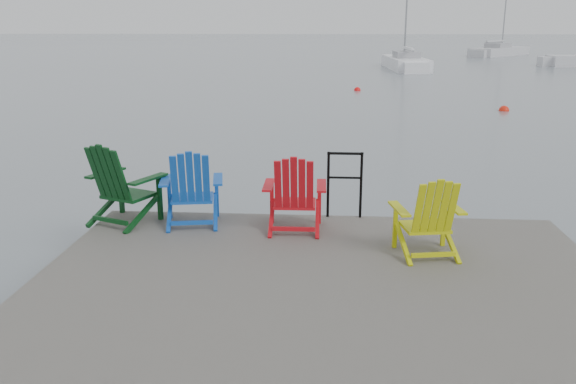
# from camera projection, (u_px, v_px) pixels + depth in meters

# --- Properties ---
(ground) EXTENTS (400.00, 400.00, 0.00)m
(ground) POSITION_uv_depth(u_px,v_px,m) (321.00, 338.00, 6.09)
(ground) COLOR slate
(ground) RESTS_ON ground
(dock) EXTENTS (6.00, 5.00, 1.40)m
(dock) POSITION_uv_depth(u_px,v_px,m) (322.00, 307.00, 6.00)
(dock) COLOR #2E2C29
(dock) RESTS_ON ground
(handrail) EXTENTS (0.48, 0.04, 0.90)m
(handrail) POSITION_uv_depth(u_px,v_px,m) (345.00, 178.00, 8.15)
(handrail) COLOR black
(handrail) RESTS_ON dock
(chair_green) EXTENTS (1.04, 1.00, 1.07)m
(chair_green) POSITION_uv_depth(u_px,v_px,m) (121.00, 183.00, 7.89)
(chair_green) COLOR #0A3813
(chair_green) RESTS_ON dock
(chair_blue) EXTENTS (0.89, 0.84, 1.00)m
(chair_blue) POSITION_uv_depth(u_px,v_px,m) (191.00, 187.00, 7.84)
(chair_blue) COLOR #114AB0
(chair_blue) RESTS_ON dock
(chair_red) EXTENTS (0.80, 0.74, 0.99)m
(chair_red) POSITION_uv_depth(u_px,v_px,m) (295.00, 193.00, 7.60)
(chair_red) COLOR red
(chair_red) RESTS_ON dock
(chair_yellow) EXTENTS (0.83, 0.78, 0.93)m
(chair_yellow) POSITION_uv_depth(u_px,v_px,m) (429.00, 216.00, 6.77)
(chair_yellow) COLOR #BFC60B
(chair_yellow) RESTS_ON dock
(sailboat_near) EXTENTS (2.66, 8.76, 11.92)m
(sailboat_near) POSITION_uv_depth(u_px,v_px,m) (405.00, 64.00, 43.01)
(sailboat_near) COLOR white
(sailboat_near) RESTS_ON ground
(sailboat_mid) EXTENTS (7.61, 8.72, 12.63)m
(sailboat_mid) POSITION_uv_depth(u_px,v_px,m) (499.00, 52.00, 61.29)
(sailboat_mid) COLOR silver
(sailboat_mid) RESTS_ON ground
(buoy_a) EXTENTS (0.37, 0.37, 0.37)m
(buoy_a) POSITION_uv_depth(u_px,v_px,m) (504.00, 111.00, 22.14)
(buoy_a) COLOR red
(buoy_a) RESTS_ON ground
(buoy_b) EXTENTS (0.32, 0.32, 0.32)m
(buoy_b) POSITION_uv_depth(u_px,v_px,m) (357.00, 90.00, 28.94)
(buoy_b) COLOR red
(buoy_b) RESTS_ON ground
(buoy_d) EXTENTS (0.38, 0.38, 0.38)m
(buoy_d) POSITION_uv_depth(u_px,v_px,m) (405.00, 68.00, 44.18)
(buoy_d) COLOR #C83F0B
(buoy_d) RESTS_ON ground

